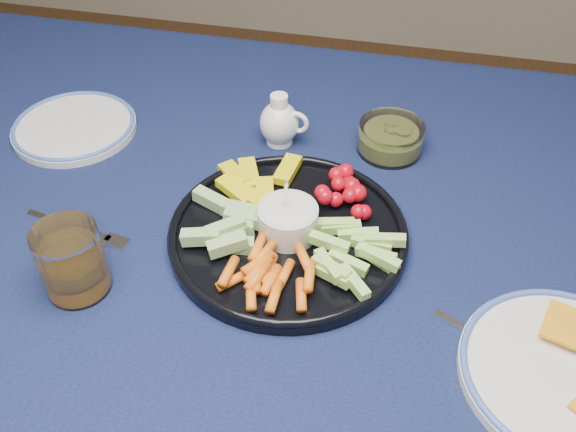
% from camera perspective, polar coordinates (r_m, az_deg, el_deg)
% --- Properties ---
extents(dining_table, '(1.67, 1.07, 0.75)m').
position_cam_1_polar(dining_table, '(1.02, -0.63, -4.08)').
color(dining_table, '#4C2A19').
rests_on(dining_table, ground).
extents(crudite_platter, '(0.34, 0.34, 0.11)m').
position_cam_1_polar(crudite_platter, '(0.91, -0.15, -1.30)').
color(crudite_platter, black).
rests_on(crudite_platter, dining_table).
extents(creamer_pitcher, '(0.08, 0.07, 0.09)m').
position_cam_1_polar(creamer_pitcher, '(1.08, -0.72, 8.31)').
color(creamer_pitcher, white).
rests_on(creamer_pitcher, dining_table).
extents(pickle_bowl, '(0.11, 0.11, 0.05)m').
position_cam_1_polar(pickle_bowl, '(1.09, 9.09, 6.77)').
color(pickle_bowl, white).
rests_on(pickle_bowl, dining_table).
extents(cheese_plate, '(0.25, 0.25, 0.03)m').
position_cam_1_polar(cheese_plate, '(0.84, 23.55, -12.56)').
color(cheese_plate, silver).
rests_on(cheese_plate, dining_table).
extents(juice_tumbler, '(0.09, 0.09, 0.10)m').
position_cam_1_polar(juice_tumbler, '(0.88, -18.57, -4.08)').
color(juice_tumbler, white).
rests_on(juice_tumbler, dining_table).
extents(fork_left, '(0.18, 0.05, 0.00)m').
position_cam_1_polar(fork_left, '(0.98, -17.57, -1.32)').
color(fork_left, white).
rests_on(fork_left, dining_table).
extents(fork_right, '(0.16, 0.09, 0.00)m').
position_cam_1_polar(fork_right, '(0.84, 18.89, -11.43)').
color(fork_right, white).
rests_on(fork_right, dining_table).
extents(side_plate_extra, '(0.21, 0.21, 0.02)m').
position_cam_1_polar(side_plate_extra, '(1.19, -18.47, 7.54)').
color(side_plate_extra, silver).
rests_on(side_plate_extra, dining_table).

